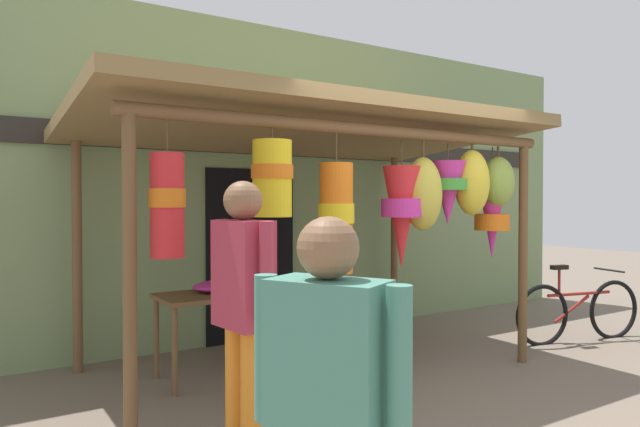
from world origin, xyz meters
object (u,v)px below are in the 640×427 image
vendor_in_orange (328,408)px  flower_heap_on_table (236,285)px  wicker_basket_by_table (358,359)px  customer_foreground (243,298)px  folding_chair (318,345)px  parked_bicycle (578,311)px  display_table (230,301)px

vendor_in_orange → flower_heap_on_table: bearing=71.3°
vendor_in_orange → wicker_basket_by_table: bearing=52.1°
wicker_basket_by_table → customer_foreground: 2.19m
folding_chair → parked_bicycle: 3.71m
display_table → wicker_basket_by_table: display_table is taller
wicker_basket_by_table → customer_foreground: bearing=-146.4°
wicker_basket_by_table → vendor_in_orange: vendor_in_orange is taller
flower_heap_on_table → wicker_basket_by_table: size_ratio=2.19×
parked_bicycle → flower_heap_on_table: bearing=165.5°
wicker_basket_by_table → display_table: bearing=147.6°
parked_bicycle → vendor_in_orange: size_ratio=1.09×
wicker_basket_by_table → vendor_in_orange: (-2.05, -2.63, 0.77)m
flower_heap_on_table → folding_chair: bearing=-82.1°
display_table → folding_chair: 1.19m
folding_chair → wicker_basket_by_table: bearing=33.9°
parked_bicycle → customer_foreground: (-4.60, -0.79, 0.69)m
folding_chair → customer_foreground: 1.21m
display_table → wicker_basket_by_table: bearing=-32.4°
folding_chair → wicker_basket_by_table: folding_chair is taller
display_table → vendor_in_orange: size_ratio=0.84×
folding_chair → vendor_in_orange: bearing=-121.2°
folding_chair → customer_foreground: (-0.90, -0.59, 0.54)m
customer_foreground → flower_heap_on_table: bearing=67.6°
flower_heap_on_table → parked_bicycle: parked_bicycle is taller
flower_heap_on_table → customer_foreground: 1.94m
vendor_in_orange → customer_foreground: size_ratio=0.90×
parked_bicycle → vendor_in_orange: vendor_in_orange is taller
parked_bicycle → customer_foreground: bearing=-170.3°
folding_chair → wicker_basket_by_table: (0.76, 0.51, -0.35)m
display_table → parked_bicycle: bearing=-13.6°
folding_chair → display_table: bearing=102.0°
customer_foreground → display_table: bearing=69.3°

